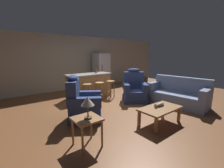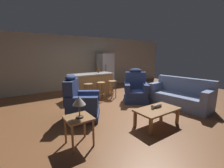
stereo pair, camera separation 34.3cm
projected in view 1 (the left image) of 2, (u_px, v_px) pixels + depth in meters
ground_plane at (109, 105)px, 5.14m from camera, size 12.00×12.00×0.00m
back_wall at (70, 63)px, 7.29m from camera, size 12.00×0.05×2.60m
coffee_table at (160, 110)px, 3.70m from camera, size 1.10×0.60×0.42m
fish_figurine at (160, 105)px, 3.76m from camera, size 0.34×0.10×0.10m
couch at (178, 95)px, 5.15m from camera, size 1.05×1.98×0.94m
recliner_near_lamp at (82, 103)px, 3.99m from camera, size 1.16×1.16×1.20m
recliner_near_island at (134, 89)px, 5.60m from camera, size 1.18×1.18×1.20m
end_table at (87, 123)px, 2.77m from camera, size 0.48×0.48×0.56m
table_lamp at (88, 102)px, 2.67m from camera, size 0.24×0.24×0.41m
kitchen_island at (89, 85)px, 6.08m from camera, size 1.80×0.70×0.95m
bar_stool_left at (88, 90)px, 5.34m from camera, size 0.32×0.32×0.68m
bar_stool_middle at (100, 88)px, 5.66m from camera, size 0.32×0.32×0.68m
bar_stool_right at (111, 86)px, 5.98m from camera, size 0.32×0.32×0.68m
refrigerator at (101, 71)px, 7.80m from camera, size 0.70×0.69×1.76m
bottle_tall_green at (96, 70)px, 6.25m from camera, size 0.07×0.07×0.27m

